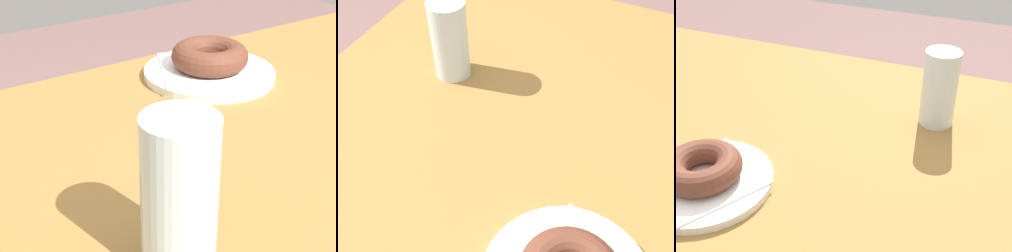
{
  "view_description": "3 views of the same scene",
  "coord_description": "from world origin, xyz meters",
  "views": [
    {
      "loc": [
        -0.42,
        -0.38,
        1.06
      ],
      "look_at": [
        -0.12,
        0.06,
        0.78
      ],
      "focal_mm": 54.41,
      "sensor_mm": 36.0,
      "label": 1
    },
    {
      "loc": [
        0.23,
        0.21,
        1.22
      ],
      "look_at": [
        -0.12,
        0.04,
        0.79
      ],
      "focal_mm": 42.53,
      "sensor_mm": 36.0,
      "label": 2
    },
    {
      "loc": [
        -0.33,
        0.59,
        1.19
      ],
      "look_at": [
        -0.1,
        0.02,
        0.79
      ],
      "focal_mm": 46.97,
      "sensor_mm": 36.0,
      "label": 3
    }
  ],
  "objects": [
    {
      "name": "donut_chocolate_ring",
      "position": [
        0.05,
        0.2,
        0.79
      ],
      "size": [
        0.12,
        0.12,
        0.04
      ],
      "primitive_type": "torus",
      "color": "brown",
      "rests_on": "napkin_chocolate_ring"
    },
    {
      "name": "table",
      "position": [
        0.0,
        0.0,
        0.66
      ],
      "size": [
        1.17,
        0.67,
        0.76
      ],
      "color": "olive",
      "rests_on": "ground_plane"
    },
    {
      "name": "water_glass",
      "position": [
        -0.23,
        -0.11,
        0.83
      ],
      "size": [
        0.06,
        0.06,
        0.14
      ],
      "primitive_type": "cylinder",
      "color": "silver",
      "rests_on": "table"
    },
    {
      "name": "napkin_chocolate_ring",
      "position": [
        0.05,
        0.2,
        0.77
      ],
      "size": [
        0.2,
        0.2,
        0.0
      ],
      "primitive_type": "cube",
      "rotation": [
        0.0,
        0.0,
        -0.49
      ],
      "color": "white",
      "rests_on": "plate_chocolate_ring"
    },
    {
      "name": "plate_chocolate_ring",
      "position": [
        0.05,
        0.2,
        0.76
      ],
      "size": [
        0.2,
        0.2,
        0.01
      ],
      "primitive_type": "cylinder",
      "color": "white",
      "rests_on": "table"
    }
  ]
}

